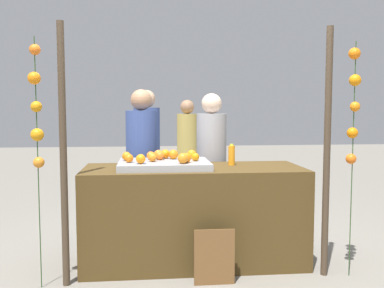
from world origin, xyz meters
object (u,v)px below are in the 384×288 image
stall_counter (194,215)px  vendor_right (211,173)px  orange_0 (160,156)px  juice_bottle (232,155)px  chalkboard_sign (214,258)px  vendor_left (142,173)px  orange_1 (195,157)px

stall_counter → vendor_right: vendor_right is taller
vendor_right → orange_0: bearing=-136.5°
stall_counter → juice_bottle: (0.37, 0.11, 0.53)m
stall_counter → chalkboard_sign: stall_counter is taller
orange_0 → vendor_left: vendor_left is taller
stall_counter → vendor_right: 0.73m
juice_bottle → chalkboard_sign: size_ratio=0.43×
vendor_left → juice_bottle: bearing=-30.0°
stall_counter → vendor_left: vendor_left is taller
vendor_left → orange_1: bearing=-51.8°
vendor_left → vendor_right: 0.73m
orange_1 → juice_bottle: juice_bottle is taller
orange_0 → vendor_left: bearing=108.9°
vendor_left → vendor_right: bearing=1.4°
stall_counter → orange_0: (-0.30, 0.09, 0.54)m
chalkboard_sign → vendor_left: size_ratio=0.29×
orange_1 → chalkboard_sign: size_ratio=0.16×
orange_0 → juice_bottle: (0.67, 0.02, -0.00)m
orange_1 → vendor_right: vendor_right is taller
orange_0 → orange_1: (0.32, -0.11, -0.00)m
orange_0 → vendor_right: bearing=43.5°
chalkboard_sign → vendor_left: 1.38m
vendor_left → vendor_right: vendor_left is taller
chalkboard_sign → vendor_right: (0.14, 1.16, 0.51)m
orange_1 → vendor_right: (0.24, 0.64, -0.25)m
orange_0 → vendor_left: (-0.17, 0.51, -0.23)m
orange_1 → juice_bottle: bearing=20.0°
stall_counter → juice_bottle: 0.66m
juice_bottle → vendor_right: vendor_right is taller
orange_0 → juice_bottle: 0.67m
stall_counter → orange_1: 0.54m
vendor_right → juice_bottle: bearing=-77.0°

